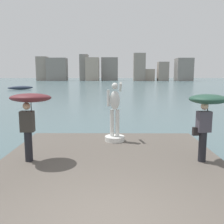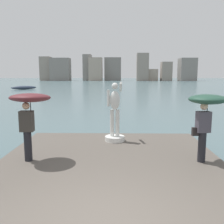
{
  "view_description": "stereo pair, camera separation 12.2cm",
  "coord_description": "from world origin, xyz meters",
  "views": [
    {
      "loc": [
        0.07,
        -3.76,
        2.9
      ],
      "look_at": [
        0.0,
        5.17,
        1.55
      ],
      "focal_mm": 39.37,
      "sensor_mm": 36.0,
      "label": 1
    },
    {
      "loc": [
        0.19,
        -3.75,
        2.9
      ],
      "look_at": [
        0.0,
        5.17,
        1.55
      ],
      "focal_mm": 39.37,
      "sensor_mm": 36.0,
      "label": 2
    }
  ],
  "objects": [
    {
      "name": "onlooker_right",
      "position": [
        2.72,
        3.19,
        1.99
      ],
      "size": [
        1.21,
        1.22,
        1.96
      ],
      "color": "black",
      "rests_on": "pier"
    },
    {
      "name": "boat_near",
      "position": [
        -18.87,
        45.96,
        0.36
      ],
      "size": [
        4.79,
        3.16,
        0.71
      ],
      "color": "#2D384C",
      "rests_on": "ground"
    },
    {
      "name": "distant_skyline",
      "position": [
        -2.28,
        123.83,
        5.75
      ],
      "size": [
        79.0,
        12.18,
        13.65
      ],
      "color": "gray",
      "rests_on": "ground"
    },
    {
      "name": "ground_plane",
      "position": [
        0.0,
        40.0,
        0.0
      ],
      "size": [
        400.0,
        400.0,
        0.0
      ],
      "primitive_type": "plane",
      "color": "#4C666B"
    },
    {
      "name": "onlooker_left",
      "position": [
        -2.33,
        3.17,
        2.03
      ],
      "size": [
        1.18,
        1.19,
        2.02
      ],
      "color": "black",
      "rests_on": "pier"
    },
    {
      "name": "statue_white_figure",
      "position": [
        0.1,
        5.37,
        1.23
      ],
      "size": [
        0.75,
        0.93,
        2.25
      ],
      "color": "silver",
      "rests_on": "pier"
    },
    {
      "name": "pier",
      "position": [
        0.0,
        1.81,
        0.2
      ],
      "size": [
        6.63,
        9.61,
        0.4
      ],
      "primitive_type": "cube",
      "color": "#564F47",
      "rests_on": "ground"
    }
  ]
}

